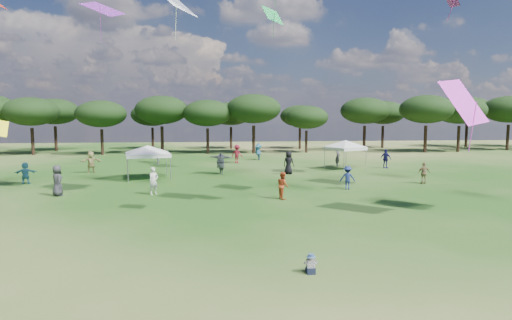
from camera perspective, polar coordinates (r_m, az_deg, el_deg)
The scene contains 6 objects.
ground at distance 11.37m, azimuth 7.72°, elevation -18.52°, with size 140.00×140.00×0.00m, color #265018.
tree_line at distance 57.66m, azimuth -1.53°, elevation 6.53°, with size 108.78×17.63×7.77m.
tent_left at distance 33.23m, azimuth -14.23°, elevation 1.70°, with size 6.32×6.32×2.83m.
tent_right at distance 38.68m, azimuth 11.84°, elevation 2.41°, with size 5.06×5.06×2.91m.
toddler at distance 13.25m, azimuth 7.32°, elevation -13.66°, with size 0.41×0.45×0.60m.
festival_crowd at distance 36.44m, azimuth -4.18°, elevation -0.19°, with size 29.93×23.76×1.91m.
Camera 1 is at (-2.60, -10.03, 4.67)m, focal length 30.00 mm.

